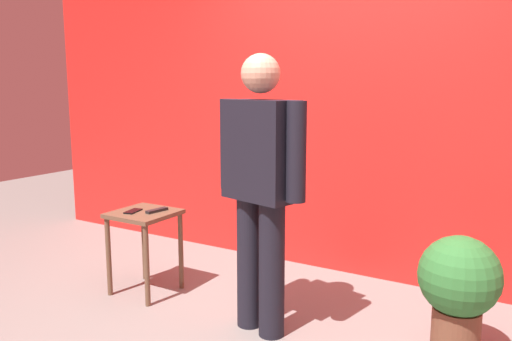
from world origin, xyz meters
TOP-DOWN VIEW (x-y plane):
  - back_wall_red at (0.00, 1.55)m, footprint 6.33×0.12m
  - standing_person at (-0.07, 0.30)m, footprint 0.66×0.32m
  - side_table at (-1.08, 0.38)m, footprint 0.42×0.42m
  - cell_phone at (-1.14, 0.34)m, footprint 0.10×0.16m
  - tv_remote at (-1.00, 0.43)m, footprint 0.07×0.18m
  - potted_plant at (1.01, 0.58)m, footprint 0.44×0.44m

SIDE VIEW (x-z plane):
  - potted_plant at x=1.01m, z-range 0.06..0.75m
  - side_table at x=-1.08m, z-range 0.18..0.78m
  - cell_phone at x=-1.14m, z-range 0.60..0.61m
  - tv_remote at x=-1.00m, z-range 0.60..0.62m
  - standing_person at x=-0.07m, z-range 0.10..1.76m
  - back_wall_red at x=0.00m, z-range 0.00..2.66m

